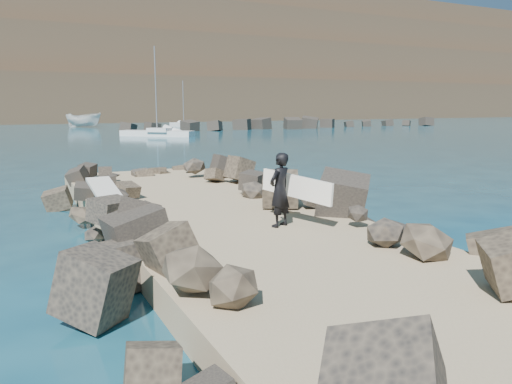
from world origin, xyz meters
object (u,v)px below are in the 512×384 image
surfboard_resting (108,199)px  boat_imported (84,120)px  surfer_with_board (282,189)px  sailboat_c (157,133)px

surfboard_resting → boat_imported: size_ratio=0.42×
boat_imported → surfer_with_board: bearing=-148.6°
surfboard_resting → sailboat_c: size_ratio=0.25×
sailboat_c → surfboard_resting: bearing=-107.0°
sailboat_c → boat_imported: bearing=98.0°
boat_imported → surfboard_resting: bearing=-151.6°
boat_imported → surfer_with_board: surfer_with_board is taller
surfboard_resting → sailboat_c: (13.03, 42.57, -0.70)m
boat_imported → surfer_with_board: size_ratio=2.86×
boat_imported → surfer_with_board: 74.75m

